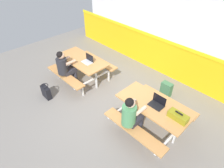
{
  "coord_description": "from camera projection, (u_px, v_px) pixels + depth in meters",
  "views": [
    {
      "loc": [
        2.87,
        -2.51,
        3.62
      ],
      "look_at": [
        0.0,
        0.22,
        0.55
      ],
      "focal_mm": 30.31,
      "sensor_mm": 36.0,
      "label": 1
    }
  ],
  "objects": [
    {
      "name": "ground_plane",
      "position": [
        106.0,
        103.0,
        5.24
      ],
      "size": [
        10.0,
        10.0,
        0.02
      ],
      "primitive_type": "cube",
      "color": "gray"
    },
    {
      "name": "student_further",
      "position": [
        131.0,
        115.0,
        3.93
      ],
      "size": [
        0.36,
        0.53,
        1.21
      ],
      "color": "#2D2D38",
      "rests_on": "ground"
    },
    {
      "name": "picnic_table_right",
      "position": [
        153.0,
        110.0,
        4.23
      ],
      "size": [
        1.64,
        1.57,
        0.74
      ],
      "color": "tan",
      "rests_on": "ground"
    },
    {
      "name": "accent_backdrop",
      "position": [
        163.0,
        36.0,
        5.78
      ],
      "size": [
        8.0,
        0.14,
        2.6
      ],
      "color": "yellow",
      "rests_on": "ground"
    },
    {
      "name": "backpack_dark",
      "position": [
        166.0,
        89.0,
        5.36
      ],
      "size": [
        0.3,
        0.22,
        0.44
      ],
      "color": "#3F724C",
      "rests_on": "ground"
    },
    {
      "name": "student_nearer",
      "position": [
        65.0,
        66.0,
        5.41
      ],
      "size": [
        0.36,
        0.53,
        1.21
      ],
      "color": "#2D2D38",
      "rests_on": "ground"
    },
    {
      "name": "picnic_table_left",
      "position": [
        82.0,
        64.0,
        5.77
      ],
      "size": [
        1.64,
        1.57,
        0.74
      ],
      "color": "tan",
      "rests_on": "ground"
    },
    {
      "name": "laptop_dark",
      "position": [
        157.0,
        103.0,
        4.09
      ],
      "size": [
        0.32,
        0.22,
        0.22
      ],
      "color": "black",
      "rests_on": "picnic_table_right"
    },
    {
      "name": "laptop_silver",
      "position": [
        88.0,
        61.0,
        5.51
      ],
      "size": [
        0.32,
        0.22,
        0.22
      ],
      "color": "silver",
      "rests_on": "picnic_table_left"
    },
    {
      "name": "toolbox_grey",
      "position": [
        178.0,
        116.0,
        3.76
      ],
      "size": [
        0.4,
        0.18,
        0.18
      ],
      "color": "olive",
      "rests_on": "picnic_table_right"
    },
    {
      "name": "tote_bag_bright",
      "position": [
        46.0,
        92.0,
        5.31
      ],
      "size": [
        0.34,
        0.21,
        0.43
      ],
      "color": "black",
      "rests_on": "ground"
    }
  ]
}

